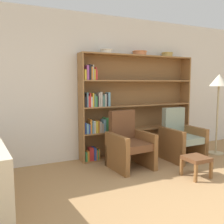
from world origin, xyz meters
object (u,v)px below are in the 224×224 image
object	(u,v)px
bowl_stoneware	(106,51)
footstool	(196,160)
bookshelf	(129,107)
armchair_leather	(129,144)
armchair_cushioned	(181,138)
floor_lamp	(219,85)
bowl_olive	(167,54)
bowl_brass	(140,53)

from	to	relation	value
bowl_stoneware	footstool	bearing A→B (deg)	-60.28
bookshelf	footstool	bearing A→B (deg)	-76.93
bowl_stoneware	armchair_leather	size ratio (longest dim) A/B	0.24
armchair_cushioned	floor_lamp	distance (m)	1.35
bookshelf	bowl_stoneware	size ratio (longest dim) A/B	10.39
armchair_leather	floor_lamp	world-z (taller)	floor_lamp
footstool	armchair_cushioned	bearing A→B (deg)	63.78
bowl_olive	armchair_leather	distance (m)	2.18
bowl_olive	footstool	bearing A→B (deg)	-110.16
armchair_cushioned	footstool	size ratio (longest dim) A/B	2.79
armchair_leather	bookshelf	bearing A→B (deg)	-123.59
armchair_leather	floor_lamp	xyz separation A→B (m)	(2.06, -0.04, 1.00)
armchair_cushioned	floor_lamp	world-z (taller)	floor_lamp
bookshelf	bowl_olive	world-z (taller)	bowl_olive
armchair_leather	armchair_cushioned	xyz separation A→B (m)	(1.15, 0.00, 0.00)
bookshelf	armchair_leather	world-z (taller)	bookshelf
footstool	bowl_stoneware	bearing A→B (deg)	119.72
bowl_stoneware	bowl_brass	size ratio (longest dim) A/B	0.80
bookshelf	bowl_stoneware	bearing A→B (deg)	-177.01
bowl_brass	armchair_cushioned	world-z (taller)	bowl_brass
bowl_olive	bowl_stoneware	bearing A→B (deg)	180.00
bookshelf	bowl_olive	distance (m)	1.41
bowl_stoneware	armchair_leather	world-z (taller)	bowl_stoneware
bowl_olive	floor_lamp	distance (m)	1.22
bowl_olive	floor_lamp	bearing A→B (deg)	-41.33
armchair_leather	footstool	bearing A→B (deg)	125.94
bowl_olive	armchair_leather	xyz separation A→B (m)	(-1.28, -0.64, -1.64)
floor_lamp	bowl_olive	bearing A→B (deg)	138.67
armchair_cushioned	armchair_leather	bearing A→B (deg)	-1.66
armchair_cushioned	bowl_stoneware	bearing A→B (deg)	-28.45
bookshelf	bowl_brass	distance (m)	1.10
bowl_olive	armchair_cushioned	xyz separation A→B (m)	(-0.13, -0.64, -1.64)
armchair_leather	armchair_cushioned	world-z (taller)	same
bowl_stoneware	bowl_brass	distance (m)	0.72
armchair_leather	armchair_cushioned	size ratio (longest dim) A/B	1.00
bookshelf	bowl_brass	world-z (taller)	bowl_brass
floor_lamp	footstool	distance (m)	1.93
bookshelf	bowl_stoneware	world-z (taller)	bowl_stoneware
bowl_olive	armchair_leather	world-z (taller)	bowl_olive
bookshelf	bowl_olive	size ratio (longest dim) A/B	9.95
bowl_stoneware	floor_lamp	bearing A→B (deg)	-17.45
bookshelf	footstool	xyz separation A→B (m)	(0.35, -1.52, -0.71)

